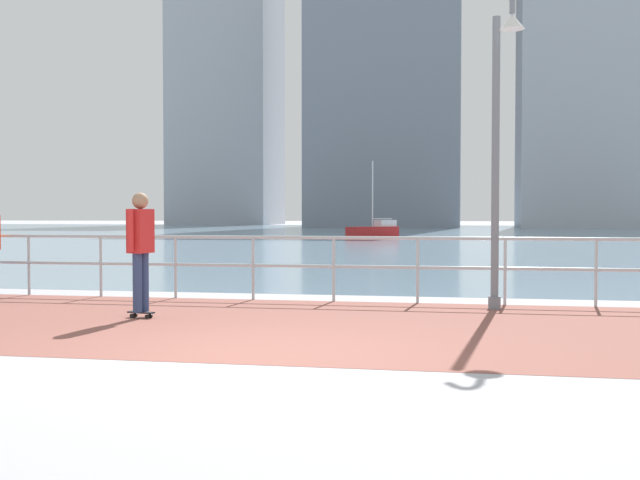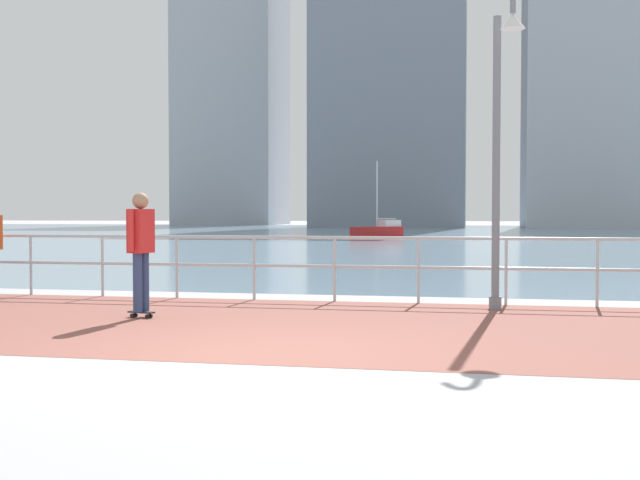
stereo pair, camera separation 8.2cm
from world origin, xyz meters
TOP-DOWN VIEW (x-y plane):
  - ground at (0.00, 40.00)m, footprint 220.00×220.00m
  - brick_paving at (0.00, 2.28)m, footprint 28.00×5.57m
  - harbor_water at (0.00, 50.06)m, footprint 180.00×88.00m
  - waterfront_railing at (0.00, 5.06)m, footprint 25.25×0.06m
  - lamppost at (2.68, 4.30)m, footprint 0.48×0.78m
  - skateboarder at (-2.33, 2.51)m, footprint 0.41×0.56m
  - sailboat_teal at (-3.17, 38.50)m, footprint 3.05×3.06m
  - tower_glass at (-6.67, 81.78)m, footprint 16.66×16.51m
  - tower_brick at (15.10, 79.28)m, footprint 14.54×10.75m
  - tower_steel at (-30.72, 97.23)m, footprint 13.80×12.70m

SIDE VIEW (x-z plane):
  - ground at x=0.00m, z-range 0.00..0.00m
  - harbor_water at x=0.00m, z-range 0.00..0.00m
  - brick_paving at x=0.00m, z-range 0.00..0.01m
  - sailboat_teal at x=-3.17m, z-range -1.88..2.76m
  - waterfront_railing at x=0.00m, z-range 0.21..1.31m
  - skateboarder at x=-2.33m, z-range 0.18..1.95m
  - lamppost at x=2.68m, z-range 0.27..5.34m
  - tower_brick at x=15.10m, z-range -0.83..33.01m
  - tower_steel at x=-30.72m, z-range -0.83..35.52m
  - tower_glass at x=-6.67m, z-range -0.83..37.98m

